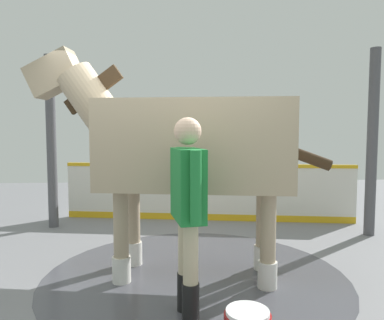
# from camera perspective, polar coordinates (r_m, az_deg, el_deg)

# --- Properties ---
(ground_plane) EXTENTS (16.00, 16.00, 0.02)m
(ground_plane) POSITION_cam_1_polar(r_m,az_deg,el_deg) (4.08, -5.09, -19.09)
(ground_plane) COLOR gray
(wet_patch) EXTENTS (3.39, 3.39, 0.00)m
(wet_patch) POSITION_cam_1_polar(r_m,az_deg,el_deg) (4.29, 0.51, -17.73)
(wet_patch) COLOR #4C4C54
(wet_patch) RESTS_ON ground
(barrier_wall) EXTENTS (5.22, 0.94, 1.04)m
(barrier_wall) POSITION_cam_1_polar(r_m,az_deg,el_deg) (6.65, 2.42, -5.43)
(barrier_wall) COLOR silver
(barrier_wall) RESTS_ON ground
(roof_post_near) EXTENTS (0.16, 0.16, 2.90)m
(roof_post_near) POSITION_cam_1_polar(r_m,az_deg,el_deg) (6.52, -21.36, 2.64)
(roof_post_near) COLOR #4C4C51
(roof_post_near) RESTS_ON ground
(roof_post_far) EXTENTS (0.16, 0.16, 2.90)m
(roof_post_far) POSITION_cam_1_polar(r_m,az_deg,el_deg) (6.24, 26.62, 2.41)
(roof_post_far) COLOR #4C4C51
(roof_post_far) RESTS_ON ground
(horse) EXTENTS (3.37, 1.27, 2.55)m
(horse) POSITION_cam_1_polar(r_m,az_deg,el_deg) (3.98, -1.11, 2.15)
(horse) COLOR tan
(horse) RESTS_ON ground
(handler) EXTENTS (0.29, 0.69, 1.74)m
(handler) POSITION_cam_1_polar(r_m,az_deg,el_deg) (3.11, -0.67, -6.73)
(handler) COLOR black
(handler) RESTS_ON ground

